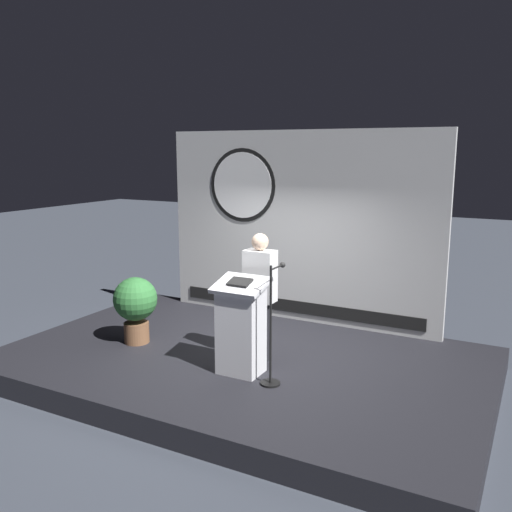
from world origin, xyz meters
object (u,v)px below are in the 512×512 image
(potted_plant, at_px, (135,304))
(microphone_stand, at_px, (272,343))
(podium, at_px, (241,327))
(speaker_person, at_px, (260,296))

(potted_plant, bearing_deg, microphone_stand, -8.33)
(podium, relative_size, microphone_stand, 0.84)
(podium, xyz_separation_m, microphone_stand, (0.49, -0.11, -0.09))
(microphone_stand, bearing_deg, potted_plant, 171.67)
(microphone_stand, xyz_separation_m, potted_plant, (-2.36, 0.35, 0.08))
(microphone_stand, relative_size, potted_plant, 1.50)
(podium, xyz_separation_m, speaker_person, (0.02, 0.48, 0.28))
(speaker_person, relative_size, microphone_stand, 1.17)
(potted_plant, bearing_deg, podium, -7.24)
(podium, height_order, speaker_person, speaker_person)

